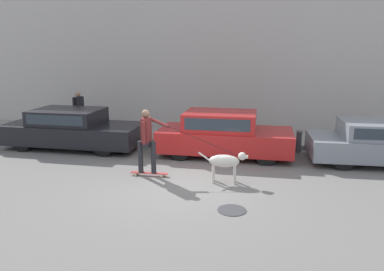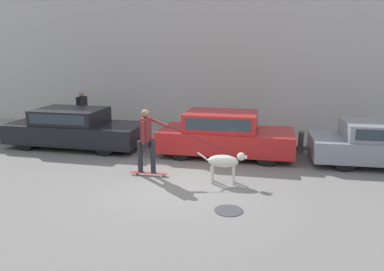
# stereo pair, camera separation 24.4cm
# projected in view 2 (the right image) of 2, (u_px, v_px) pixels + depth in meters

# --- Properties ---
(ground_plane) EXTENTS (36.00, 36.00, 0.00)m
(ground_plane) POSITION_uv_depth(u_px,v_px,m) (180.00, 185.00, 9.18)
(ground_plane) COLOR slate
(back_wall) EXTENTS (32.00, 0.30, 5.99)m
(back_wall) POSITION_uv_depth(u_px,v_px,m) (219.00, 56.00, 14.52)
(back_wall) COLOR #B2ADA8
(back_wall) RESTS_ON ground_plane
(sidewalk_curb) EXTENTS (30.00, 2.20, 0.15)m
(sidewalk_curb) POSITION_uv_depth(u_px,v_px,m) (213.00, 137.00, 13.97)
(sidewalk_curb) COLOR gray
(sidewalk_curb) RESTS_ON ground_plane
(parked_car_0) EXTENTS (4.61, 1.88, 1.31)m
(parked_car_0) POSITION_uv_depth(u_px,v_px,m) (75.00, 129.00, 12.68)
(parked_car_0) COLOR black
(parked_car_0) RESTS_ON ground_plane
(parked_car_1) EXTENTS (4.12, 1.83, 1.38)m
(parked_car_1) POSITION_uv_depth(u_px,v_px,m) (225.00, 135.00, 11.62)
(parked_car_1) COLOR black
(parked_car_1) RESTS_ON ground_plane
(dog) EXTENTS (1.24, 0.35, 0.80)m
(dog) POSITION_uv_depth(u_px,v_px,m) (225.00, 162.00, 9.26)
(dog) COLOR beige
(dog) RESTS_ON ground_plane
(skateboarder) EXTENTS (2.93, 0.55, 1.77)m
(skateboarder) POSITION_uv_depth(u_px,v_px,m) (147.00, 138.00, 9.68)
(skateboarder) COLOR beige
(skateboarder) RESTS_ON ground_plane
(pedestrian_with_bag) EXTENTS (0.30, 0.66, 1.55)m
(pedestrian_with_bag) POSITION_uv_depth(u_px,v_px,m) (82.00, 109.00, 14.37)
(pedestrian_with_bag) COLOR brown
(pedestrian_with_bag) RESTS_ON sidewalk_curb
(manhole_cover) EXTENTS (0.60, 0.60, 0.01)m
(manhole_cover) POSITION_uv_depth(u_px,v_px,m) (229.00, 211.00, 7.74)
(manhole_cover) COLOR #38383D
(manhole_cover) RESTS_ON ground_plane
(fire_hydrant) EXTENTS (0.18, 0.18, 0.75)m
(fire_hydrant) POSITION_uv_depth(u_px,v_px,m) (301.00, 141.00, 11.98)
(fire_hydrant) COLOR #4C5156
(fire_hydrant) RESTS_ON ground_plane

